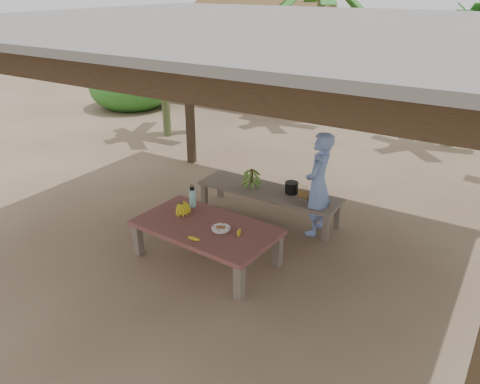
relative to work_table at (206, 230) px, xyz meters
The scene contains 16 objects.
ground 0.78m from the work_table, 48.20° to the left, with size 80.00×80.00×0.00m, color brown.
pavilion 2.43m from the work_table, 48.22° to the left, with size 6.60×5.60×2.95m.
work_table is the anchor object (origin of this frame).
bench 1.49m from the work_table, 86.58° to the left, with size 2.21×0.62×0.45m.
ripe_banana_bunch 0.54m from the work_table, 165.72° to the left, with size 0.26×0.23×0.16m, color yellow, non-canonical shape.
plate 0.24m from the work_table, ahead, with size 0.23×0.23×0.04m.
loose_banana_front 0.40m from the work_table, 75.68° to the right, with size 0.04×0.16×0.04m, color yellow.
loose_banana_side 0.48m from the work_table, ahead, with size 0.04×0.15×0.04m, color yellow.
water_flask 0.63m from the work_table, 143.18° to the left, with size 0.09×0.09×0.32m.
green_banana_stalk 1.51m from the work_table, 97.97° to the left, with size 0.25×0.25×0.29m, color #598C2D, non-canonical shape.
cooking_pot 1.63m from the work_table, 74.76° to the left, with size 0.19×0.19×0.16m, color black.
skewer_rack 1.60m from the work_table, 65.02° to the left, with size 0.18×0.08×0.24m, color #A57F47, non-canonical shape.
woman 1.72m from the work_table, 57.89° to the left, with size 0.55×0.36×1.50m, color #708BD4.
hut 9.43m from the work_table, 115.60° to the left, with size 4.40×3.43×2.85m.
banana_plant_n 7.11m from the work_table, 74.40° to the left, with size 1.80×1.80×2.81m.
banana_plant_w 5.77m from the work_table, 135.27° to the left, with size 1.80×1.80×2.59m.
Camera 1 is at (2.69, -4.68, 3.32)m, focal length 35.00 mm.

